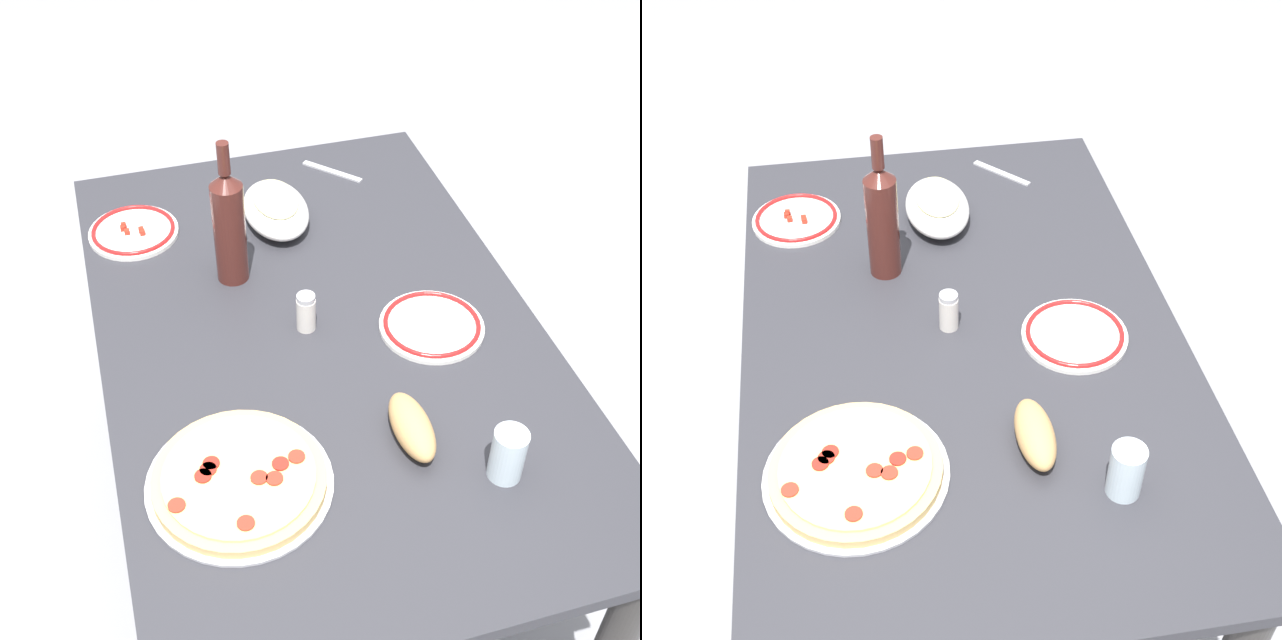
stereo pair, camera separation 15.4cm
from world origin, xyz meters
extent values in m
plane|color=gray|center=(0.00, 0.00, 0.00)|extent=(8.00, 8.00, 0.00)
cube|color=#2D2D33|center=(0.00, 0.00, 0.70)|extent=(1.42, 0.90, 0.03)
cylinder|color=#33302D|center=(0.65, -0.39, 0.34)|extent=(0.07, 0.07, 0.68)
cylinder|color=#33302D|center=(0.65, 0.39, 0.34)|extent=(0.07, 0.07, 0.68)
cylinder|color=#B7B7BC|center=(-0.34, 0.24, 0.71)|extent=(0.33, 0.33, 0.01)
cylinder|color=#DBB26B|center=(-0.34, 0.24, 0.73)|extent=(0.30, 0.30, 0.02)
cylinder|color=#EACC75|center=(-0.34, 0.24, 0.74)|extent=(0.27, 0.27, 0.01)
cylinder|color=#B22D1E|center=(-0.37, 0.35, 0.74)|extent=(0.03, 0.03, 0.00)
cylinder|color=#B22D1E|center=(-0.37, 0.19, 0.74)|extent=(0.03, 0.03, 0.00)
cylinder|color=#B22D1E|center=(-0.33, 0.14, 0.74)|extent=(0.03, 0.03, 0.00)
cylinder|color=maroon|center=(-0.31, 0.29, 0.74)|extent=(0.03, 0.03, 0.00)
cylinder|color=#B22D1E|center=(-0.44, 0.25, 0.74)|extent=(0.03, 0.03, 0.00)
cylinder|color=#B22D1E|center=(-0.36, 0.21, 0.74)|extent=(0.03, 0.03, 0.00)
cylinder|color=maroon|center=(-0.30, 0.28, 0.74)|extent=(0.03, 0.03, 0.00)
cylinder|color=maroon|center=(-0.34, 0.17, 0.74)|extent=(0.03, 0.03, 0.00)
cylinder|color=maroon|center=(-0.33, 0.30, 0.74)|extent=(0.03, 0.03, 0.00)
ellipsoid|color=white|center=(0.40, -0.01, 0.75)|extent=(0.24, 0.15, 0.07)
ellipsoid|color=#AD2819|center=(0.40, -0.01, 0.76)|extent=(0.20, 0.12, 0.03)
ellipsoid|color=beige|center=(0.40, -0.01, 0.78)|extent=(0.17, 0.10, 0.02)
cylinder|color=#471E19|center=(0.22, 0.14, 0.83)|extent=(0.07, 0.07, 0.24)
cone|color=#471E19|center=(0.22, 0.14, 0.96)|extent=(0.07, 0.07, 0.03)
cylinder|color=#471E19|center=(0.22, 0.14, 1.01)|extent=(0.03, 0.03, 0.07)
cylinder|color=silver|center=(-0.44, -0.21, 0.76)|extent=(0.06, 0.06, 0.11)
cylinder|color=white|center=(0.44, 0.33, 0.72)|extent=(0.21, 0.21, 0.01)
torus|color=red|center=(0.44, 0.33, 0.72)|extent=(0.19, 0.19, 0.01)
cube|color=#AD2819|center=(0.42, 0.31, 0.73)|extent=(0.01, 0.01, 0.01)
cube|color=#AD2819|center=(0.43, 0.31, 0.73)|extent=(0.01, 0.01, 0.01)
cube|color=#AD2819|center=(0.46, 0.35, 0.73)|extent=(0.01, 0.01, 0.01)
cube|color=#AD2819|center=(0.45, 0.35, 0.73)|extent=(0.01, 0.01, 0.01)
cube|color=#AD2819|center=(0.43, 0.34, 0.73)|extent=(0.01, 0.01, 0.01)
cylinder|color=white|center=(-0.06, -0.22, 0.72)|extent=(0.22, 0.22, 0.01)
torus|color=red|center=(-0.06, -0.22, 0.72)|extent=(0.20, 0.20, 0.01)
ellipsoid|color=tan|center=(-0.32, -0.08, 0.74)|extent=(0.16, 0.07, 0.06)
cylinder|color=silver|center=(0.02, 0.02, 0.75)|extent=(0.04, 0.04, 0.07)
cylinder|color=#B7B7BC|center=(0.02, 0.02, 0.79)|extent=(0.04, 0.04, 0.01)
cube|color=#B7B7BC|center=(0.57, -0.20, 0.71)|extent=(0.14, 0.13, 0.00)
camera|label=1|loc=(-1.26, 0.36, 1.93)|focal=48.58mm
camera|label=2|loc=(-1.29, 0.21, 1.93)|focal=48.58mm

